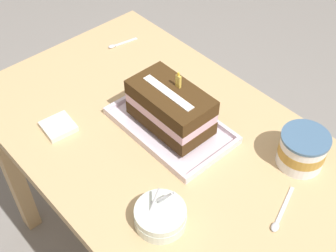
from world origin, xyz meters
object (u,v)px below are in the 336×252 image
Objects in this scene: bowl_stack at (160,216)px; serving_spoon_by_bowls at (279,218)px; foil_tray at (170,126)px; ice_cream_tub at (302,149)px; birthday_cake at (171,107)px; serving_spoon_near_tray at (117,45)px; napkin_pile at (58,126)px.

serving_spoon_by_bowls is at bearing 49.78° from bowl_stack.
foil_tray is at bearing 133.42° from bowl_stack.
ice_cream_tub reaches higher than serving_spoon_by_bowls.
birthday_cake is at bearing -152.29° from ice_cream_tub.
ice_cream_tub is at bearing 74.80° from bowl_stack.
foil_tray is at bearing -17.44° from serving_spoon_near_tray.
napkin_pile is at bearing -159.39° from serving_spoon_by_bowls.
serving_spoon_by_bowls is at bearing -66.99° from ice_cream_tub.
serving_spoon_near_tray is (-0.67, 0.38, -0.02)m from bowl_stack.
birthday_cake is at bearing 178.60° from serving_spoon_by_bowls.
ice_cream_tub is at bearing 27.71° from foil_tray.
birthday_cake reaches higher than serving_spoon_near_tray.
bowl_stack is 1.33× the size of napkin_pile.
bowl_stack is at bearing -46.58° from birthday_cake.
ice_cream_tub is 0.70m from napkin_pile.
bowl_stack reaches higher than foil_tray.
ice_cream_tub is 0.89× the size of serving_spoon_by_bowls.
serving_spoon_near_tray is at bearing 119.45° from napkin_pile.
ice_cream_tub is 1.13× the size of serving_spoon_near_tray.
foil_tray is 0.33m from bowl_stack.
ice_cream_tub is 0.21m from serving_spoon_by_bowls.
birthday_cake is 0.47m from serving_spoon_near_tray.
ice_cream_tub reaches higher than serving_spoon_near_tray.
serving_spoon_by_bowls is at bearing 20.61° from napkin_pile.
foil_tray is 2.78× the size of ice_cream_tub.
birthday_cake reaches higher than bowl_stack.
napkin_pile is (-0.22, -0.25, -0.08)m from birthday_cake.
birthday_cake is at bearing 90.00° from foil_tray.
serving_spoon_by_bowls is (0.08, -0.19, -0.05)m from ice_cream_tub.
birthday_cake is 1.88× the size of bowl_stack.
ice_cream_tub reaches higher than napkin_pile.
bowl_stack is at bearing -29.44° from serving_spoon_near_tray.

